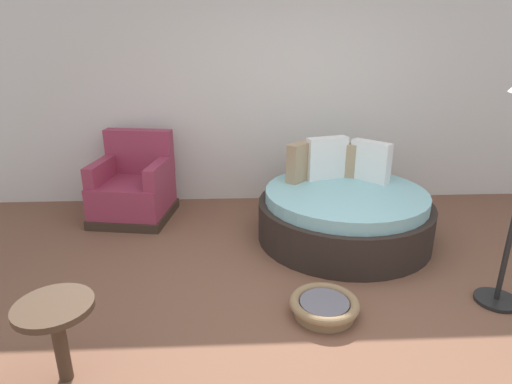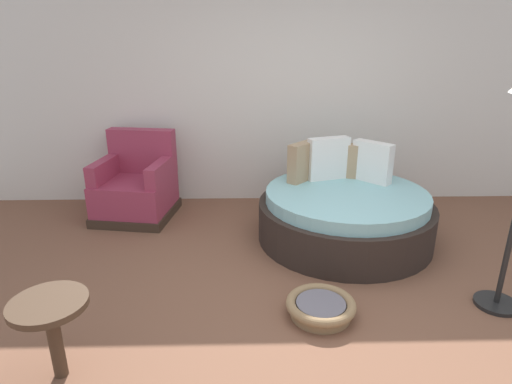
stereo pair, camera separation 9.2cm
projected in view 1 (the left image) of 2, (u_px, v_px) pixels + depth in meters
name	position (u px, v px, depth m)	size (l,w,h in m)	color
ground_plane	(319.00, 317.00, 3.14)	(8.00, 8.00, 0.02)	brown
back_wall	(286.00, 73.00, 4.96)	(8.00, 0.12, 3.05)	silver
round_daybed	(344.00, 212.00, 4.28)	(1.71, 1.71, 0.95)	#2D231E
red_armchair	(134.00, 188.00, 4.76)	(0.91, 0.91, 0.94)	#38281E
pet_basket	(324.00, 306.00, 3.12)	(0.51, 0.51, 0.13)	#8E704C
side_table	(56.00, 318.00, 2.41)	(0.44, 0.44, 0.52)	#473323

